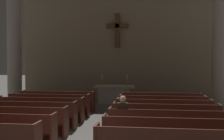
{
  "coord_description": "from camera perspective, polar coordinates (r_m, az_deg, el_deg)",
  "views": [
    {
      "loc": [
        1.78,
        -6.04,
        2.32
      ],
      "look_at": [
        0.0,
        8.13,
        1.9
      ],
      "focal_mm": 44.86,
      "sensor_mm": 36.0,
      "label": 1
    }
  ],
  "objects": [
    {
      "name": "pew_left_row_7",
      "position": [
        13.49,
        -11.04,
        -6.2
      ],
      "size": [
        3.5,
        0.5,
        0.95
      ],
      "color": "#4C2319",
      "rests_on": "ground"
    },
    {
      "name": "pew_left_row_4",
      "position": [
        10.41,
        -16.88,
        -8.59
      ],
      "size": [
        3.5,
        0.5,
        0.95
      ],
      "color": "#4C2319",
      "rests_on": "ground"
    },
    {
      "name": "pew_left_row_3",
      "position": [
        9.42,
        -19.68,
        -9.7
      ],
      "size": [
        3.5,
        0.5,
        0.95
      ],
      "color": "#4C2319",
      "rests_on": "ground"
    },
    {
      "name": "column_right_second",
      "position": [
        14.72,
        21.07,
        5.71
      ],
      "size": [
        1.12,
        1.12,
        6.94
      ],
      "color": "#ADA89E",
      "rests_on": "ground"
    },
    {
      "name": "candlestick_right",
      "position": [
        15.43,
        3.13,
        -2.47
      ],
      "size": [
        0.16,
        0.16,
        0.62
      ],
      "color": "#B79338",
      "rests_on": "altar"
    },
    {
      "name": "apse_with_cross",
      "position": [
        17.15,
        1.19,
        6.64
      ],
      "size": [
        11.79,
        0.5,
        7.59
      ],
      "color": "gray",
      "rests_on": "ground"
    },
    {
      "name": "column_left_second",
      "position": [
        15.95,
        -19.28,
        5.41
      ],
      "size": [
        1.12,
        1.12,
        6.94
      ],
      "color": "#ADA89E",
      "rests_on": "ground"
    },
    {
      "name": "pew_right_row_6",
      "position": [
        11.74,
        10.2,
        -7.37
      ],
      "size": [
        3.5,
        0.5,
        0.95
      ],
      "color": "#4C2319",
      "rests_on": "ground"
    },
    {
      "name": "pew_right_row_7",
      "position": [
        12.84,
        9.93,
        -6.59
      ],
      "size": [
        3.5,
        0.5,
        0.95
      ],
      "color": "#4C2319",
      "rests_on": "ground"
    },
    {
      "name": "pew_right_row_2",
      "position": [
        7.38,
        12.07,
        -12.82
      ],
      "size": [
        3.5,
        0.5,
        0.95
      ],
      "color": "#4C2319",
      "rests_on": "ground"
    },
    {
      "name": "altar",
      "position": [
        15.55,
        0.54,
        -4.91
      ],
      "size": [
        2.2,
        0.9,
        1.01
      ],
      "color": "#BCB7AD",
      "rests_on": "ground"
    },
    {
      "name": "pew_left_row_6",
      "position": [
        12.45,
        -12.66,
        -6.87
      ],
      "size": [
        3.5,
        0.5,
        0.95
      ],
      "color": "#4C2319",
      "rests_on": "ground"
    },
    {
      "name": "candlestick_left",
      "position": [
        15.59,
        -2.02,
        -2.42
      ],
      "size": [
        0.16,
        0.16,
        0.62
      ],
      "color": "#B79338",
      "rests_on": "altar"
    },
    {
      "name": "pew_right_row_4",
      "position": [
        9.55,
        10.91,
        -9.48
      ],
      "size": [
        3.5,
        0.5,
        0.95
      ],
      "color": "#4C2319",
      "rests_on": "ground"
    },
    {
      "name": "pew_left_row_5",
      "position": [
        11.42,
        -14.58,
        -7.66
      ],
      "size": [
        3.5,
        0.5,
        0.95
      ],
      "color": "#4C2319",
      "rests_on": "ground"
    },
    {
      "name": "lone_worshipper",
      "position": [
        8.46,
        2.24,
        -9.41
      ],
      "size": [
        0.32,
        0.43,
        1.32
      ],
      "color": "#26262B",
      "rests_on": "ground"
    },
    {
      "name": "pew_right_row_3",
      "position": [
        8.46,
        11.41,
        -10.93
      ],
      "size": [
        3.5,
        0.5,
        0.95
      ],
      "color": "#4C2319",
      "rests_on": "ground"
    },
    {
      "name": "pew_right_row_5",
      "position": [
        10.64,
        10.52,
        -8.32
      ],
      "size": [
        3.5,
        0.5,
        0.95
      ],
      "color": "#4C2319",
      "rests_on": "ground"
    }
  ]
}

